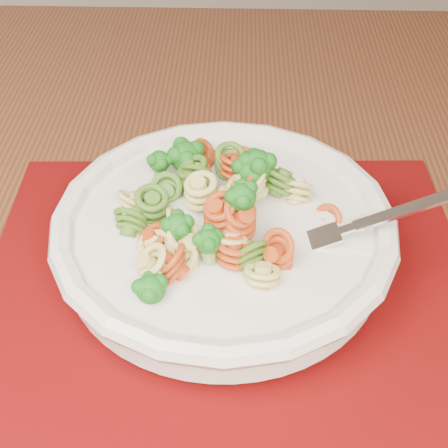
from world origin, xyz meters
name	(u,v)px	position (x,y,z in m)	size (l,w,h in m)	color
dining_table	(235,276)	(0.29, 0.75, 0.67)	(1.59, 1.30, 0.78)	#572B18
placemat	(228,274)	(0.25, 0.66, 0.78)	(0.40, 0.31, 0.00)	#4E0305
pasta_bowl	(224,232)	(0.25, 0.67, 0.81)	(0.28, 0.28, 0.05)	silver
pasta_broccoli_heap	(224,219)	(0.25, 0.67, 0.83)	(0.24, 0.24, 0.06)	#CDBE65
fork	(324,237)	(0.32, 0.63, 0.82)	(0.19, 0.02, 0.01)	silver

